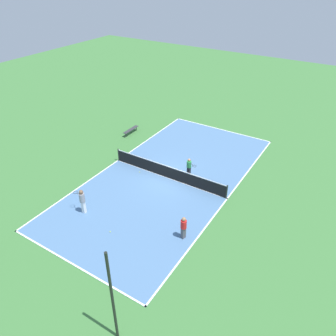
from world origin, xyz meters
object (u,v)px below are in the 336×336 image
Objects in this scene: bench at (131,130)px; player_coach_red at (184,226)px; tennis_net at (168,172)px; tennis_ball_far_baseline at (149,141)px; fence_post_back_left at (112,299)px; player_baseline_gray at (82,200)px; player_far_green at (189,166)px; tennis_ball_near_net at (140,172)px; tennis_ball_right_alley at (110,232)px.

bench is 1.27× the size of player_coach_red.
bench is at bearing -32.94° from tennis_net.
player_coach_red is (-11.05, 9.37, 0.51)m from bench.
tennis_ball_far_baseline is at bearing 78.72° from bench.
tennis_net is at bearing -68.25° from fence_post_back_left.
tennis_ball_far_baseline is at bearing -59.58° from fence_post_back_left.
player_far_green is at bearing -112.58° from player_baseline_gray.
fence_post_back_left reaches higher than player_far_green.
player_baseline_gray is at bearing 87.21° from tennis_ball_near_net.
bench is at bearing 178.56° from player_far_green.
tennis_net is 6.15× the size of player_coach_red.
tennis_ball_right_alley is at bearing 110.70° from tennis_ball_near_net.
player_far_green is 13.43m from fence_post_back_left.
tennis_ball_near_net is at bearing 13.73° from tennis_net.
tennis_net is at bearing -89.06° from tennis_ball_right_alley.
tennis_ball_far_baseline is 5.11m from tennis_ball_near_net.
player_baseline_gray is 9.11m from fence_post_back_left.
player_coach_red is at bearing 130.09° from tennis_net.
tennis_ball_right_alley is (1.04, 8.01, -0.78)m from player_far_green.
bench is 1.37× the size of player_far_green.
bench is 2.45m from tennis_ball_far_baseline.
bench is 6.89m from tennis_ball_near_net.
tennis_ball_far_baseline is 1.00× the size of tennis_ball_right_alley.
tennis_ball_right_alley is (3.99, 1.96, -0.85)m from player_coach_red.
tennis_ball_right_alley is at bearing 133.24° from player_coach_red.
player_far_green reaches higher than bench.
player_far_green is 3.90m from tennis_ball_near_net.
fence_post_back_left reaches higher than bench.
fence_post_back_left reaches higher than tennis_ball_far_baseline.
fence_post_back_left reaches higher than player_coach_red.
tennis_ball_far_baseline is 1.00× the size of tennis_ball_near_net.
player_coach_red is at bearing 134.23° from tennis_ball_far_baseline.
tennis_ball_right_alley is (-2.65, 0.53, -1.00)m from player_baseline_gray.
tennis_ball_right_alley is 6.72m from tennis_ball_near_net.
bench is at bearing -54.34° from fence_post_back_left.
tennis_ball_near_net is at bearing 42.82° from bench.
player_coach_red is 0.30× the size of fence_post_back_left.
fence_post_back_left is at bearing -53.80° from player_far_green.
tennis_ball_far_baseline is at bearing 61.38° from player_coach_red.
bench is 29.09× the size of tennis_ball_far_baseline.
player_baseline_gray is 6.80m from player_coach_red.
player_baseline_gray is 1.15× the size of player_coach_red.
player_baseline_gray is at bearing -95.37° from player_far_green.
tennis_ball_far_baseline is (2.01, -10.32, -1.00)m from player_baseline_gray.
tennis_net is 6.39m from player_coach_red.
player_far_green is 21.23× the size of tennis_ball_near_net.
fence_post_back_left reaches higher than tennis_ball_near_net.
tennis_ball_near_net is (3.41, 1.72, -0.78)m from player_far_green.
player_baseline_gray is (-4.40, 10.80, 0.66)m from bench.
tennis_net is 6.10m from tennis_ball_far_baseline.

